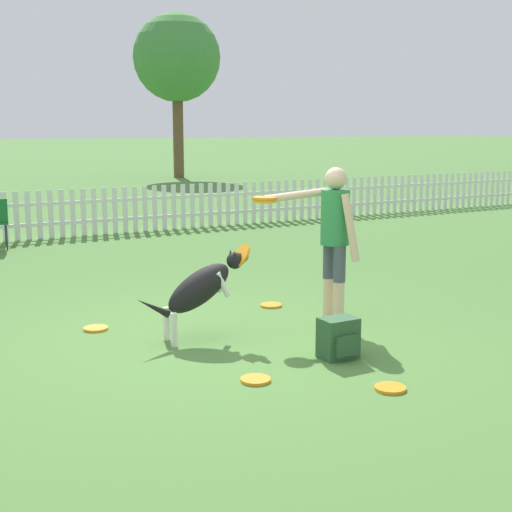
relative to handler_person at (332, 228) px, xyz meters
The scene contains 10 objects.
ground_plane 1.61m from the handler_person, behind, with size 240.00×240.00×0.00m, color #4C7A38.
handler_person is the anchor object (origin of this frame).
leaping_dog 1.44m from the handler_person, behind, with size 1.09×0.36×0.85m.
frisbee_near_handler 2.06m from the handler_person, 142.95° to the right, with size 0.23×0.23×0.02m.
frisbee_near_dog 1.27m from the handler_person, 102.67° to the left, with size 0.23×0.23×0.02m.
frisbee_midfield 2.48m from the handler_person, 157.55° to the left, with size 0.23×0.23×0.02m.
frisbee_far_scatter 2.10m from the handler_person, 111.31° to the right, with size 0.23×0.23×0.02m.
backpack_on_grass 1.37m from the handler_person, 121.35° to the right, with size 0.31×0.26×0.35m.
picket_fence 7.05m from the handler_person, 100.57° to the left, with size 26.47×0.04×0.84m.
tree_left_grove 21.39m from the handler_person, 70.95° to the left, with size 3.28×3.28×6.14m.
Camera 1 is at (-2.71, -5.55, 1.91)m, focal length 50.00 mm.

